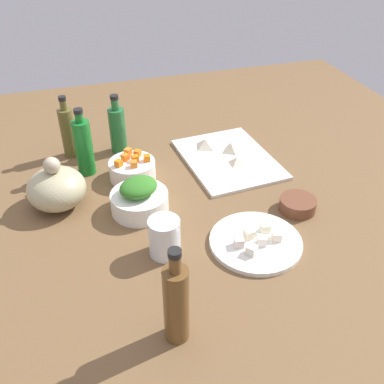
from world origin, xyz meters
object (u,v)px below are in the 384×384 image
object	(u,v)px
bowl_greens	(140,202)
bottle_0	(118,129)
cutting_board	(228,159)
bowl_small_side	(298,204)
bowl_carrots	(132,170)
teapot	(56,188)
bottle_2	(176,303)
bottle_3	(84,146)
plate_tofu	(256,242)
bottle_1	(68,131)
drinking_glass_0	(165,237)

from	to	relation	value
bowl_greens	bottle_0	world-z (taller)	bottle_0
cutting_board	bowl_small_side	xyz separation A→B (cm)	(-28.84, -8.40, 1.19)
bowl_carrots	teapot	xyz separation A→B (cm)	(-7.21, 21.28, 2.83)
bottle_2	bottle_3	distance (cm)	64.39
plate_tofu	bowl_carrots	world-z (taller)	bowl_carrots
bowl_small_side	bottle_2	distance (cm)	50.48
bottle_1	bottle_3	world-z (taller)	bottle_3
plate_tofu	bottle_1	world-z (taller)	bottle_1
bowl_small_side	bottle_2	size ratio (longest dim) A/B	0.44
teapot	bottle_2	bearing A→B (deg)	-158.97
plate_tofu	bowl_small_side	xyz separation A→B (cm)	(9.22, -15.96, 1.09)
plate_tofu	bowl_carrots	size ratio (longest dim) A/B	1.66
plate_tofu	drinking_glass_0	size ratio (longest dim) A/B	2.33
plate_tofu	bottle_1	size ratio (longest dim) A/B	1.12
plate_tofu	teapot	world-z (taller)	teapot
bottle_0	bowl_small_side	bearing A→B (deg)	-138.55
cutting_board	bowl_carrots	bearing A→B (deg)	91.92
bowl_greens	teapot	xyz separation A→B (cm)	(8.75, 20.14, 2.87)
cutting_board	teapot	bearing A→B (deg)	99.09
plate_tofu	bottle_2	size ratio (longest dim) A/B	1.02
teapot	bowl_greens	bearing A→B (deg)	-113.47
cutting_board	bowl_small_side	distance (cm)	30.06
bottle_1	bottle_2	bearing A→B (deg)	-169.71
cutting_board	drinking_glass_0	size ratio (longest dim) A/B	3.54
teapot	bottle_2	xyz separation A→B (cm)	(-49.30, -18.95, 3.58)
plate_tofu	bottle_3	distance (cm)	56.88
drinking_glass_0	bowl_carrots	bearing A→B (deg)	1.94
bowl_greens	bottle_1	bearing A→B (deg)	23.19
teapot	bottle_2	distance (cm)	52.94
bottle_1	bottle_3	xyz separation A→B (cm)	(-11.59, -3.63, 0.44)
bottle_0	bowl_greens	bearing A→B (deg)	179.86
bowl_greens	bottle_0	size ratio (longest dim) A/B	0.79
bowl_greens	bowl_carrots	bearing A→B (deg)	-4.08
cutting_board	bottle_1	distance (cm)	50.01
bowl_greens	bottle_1	distance (cm)	38.10
cutting_board	bowl_carrots	xyz separation A→B (cm)	(-1.01, 30.15, 2.25)
drinking_glass_0	bottle_2	bearing A→B (deg)	171.40
bowl_small_side	bottle_1	xyz separation A→B (cm)	(46.52, 54.52, 6.63)
bottle_2	drinking_glass_0	distance (cm)	23.55
plate_tofu	bowl_carrots	xyz separation A→B (cm)	(37.05, 22.58, 2.15)
bowl_carrots	bottle_0	xyz separation A→B (cm)	(17.00, 1.06, 5.02)
bowl_small_side	teapot	xyz separation A→B (cm)	(20.62, 59.82, 3.89)
bowl_small_side	bowl_carrots	bearing A→B (deg)	54.17
bowl_small_side	drinking_glass_0	size ratio (longest dim) A/B	1.01
cutting_board	bowl_small_side	world-z (taller)	bowl_small_side
bowl_carrots	bottle_0	bearing A→B (deg)	3.56
bowl_small_side	bottle_1	world-z (taller)	bottle_1
bowl_greens	bowl_carrots	xyz separation A→B (cm)	(15.96, -1.14, 0.04)
bottle_2	drinking_glass_0	world-z (taller)	bottle_2
teapot	drinking_glass_0	distance (cm)	34.66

